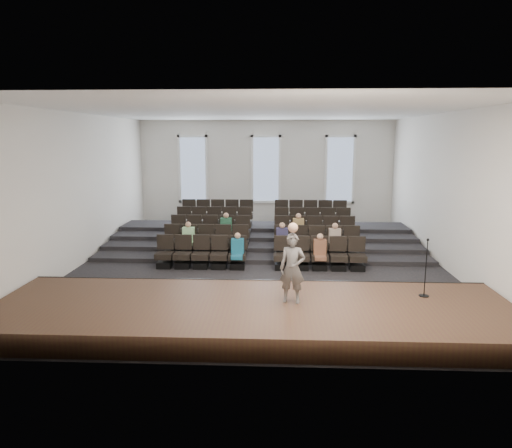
# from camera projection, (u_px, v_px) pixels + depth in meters

# --- Properties ---
(ground) EXTENTS (14.00, 14.00, 0.00)m
(ground) POSITION_uv_depth(u_px,v_px,m) (261.00, 264.00, 15.40)
(ground) COLOR black
(ground) RESTS_ON ground
(ceiling) EXTENTS (12.00, 14.00, 0.02)m
(ceiling) POSITION_uv_depth(u_px,v_px,m) (261.00, 112.00, 14.46)
(ceiling) COLOR white
(ceiling) RESTS_ON ground
(wall_back) EXTENTS (12.00, 0.04, 5.00)m
(wall_back) POSITION_uv_depth(u_px,v_px,m) (266.00, 173.00, 21.82)
(wall_back) COLOR silver
(wall_back) RESTS_ON ground
(wall_front) EXTENTS (12.00, 0.04, 5.00)m
(wall_front) POSITION_uv_depth(u_px,v_px,m) (246.00, 236.00, 8.04)
(wall_front) COLOR silver
(wall_front) RESTS_ON ground
(wall_left) EXTENTS (0.04, 14.00, 5.00)m
(wall_left) POSITION_uv_depth(u_px,v_px,m) (81.00, 189.00, 15.20)
(wall_left) COLOR silver
(wall_left) RESTS_ON ground
(wall_right) EXTENTS (0.04, 14.00, 5.00)m
(wall_right) POSITION_uv_depth(u_px,v_px,m) (447.00, 191.00, 14.66)
(wall_right) COLOR silver
(wall_right) RESTS_ON ground
(stage) EXTENTS (11.80, 3.60, 0.50)m
(stage) POSITION_uv_depth(u_px,v_px,m) (252.00, 315.00, 10.35)
(stage) COLOR #3D251A
(stage) RESTS_ON ground
(stage_lip) EXTENTS (11.80, 0.06, 0.52)m
(stage_lip) POSITION_uv_depth(u_px,v_px,m) (256.00, 289.00, 12.08)
(stage_lip) COLOR black
(stage_lip) RESTS_ON ground
(risers) EXTENTS (11.80, 4.80, 0.60)m
(risers) POSITION_uv_depth(u_px,v_px,m) (263.00, 238.00, 18.47)
(risers) COLOR black
(risers) RESTS_ON ground
(seating_rows) EXTENTS (6.80, 4.70, 1.67)m
(seating_rows) POSITION_uv_depth(u_px,v_px,m) (262.00, 235.00, 16.78)
(seating_rows) COLOR black
(seating_rows) RESTS_ON ground
(windows) EXTENTS (8.44, 0.10, 3.24)m
(windows) POSITION_uv_depth(u_px,v_px,m) (266.00, 169.00, 21.71)
(windows) COLOR white
(windows) RESTS_ON wall_back
(audience) EXTENTS (5.45, 2.64, 1.10)m
(audience) POSITION_uv_depth(u_px,v_px,m) (269.00, 237.00, 15.67)
(audience) COLOR #196481
(audience) RESTS_ON seating_rows
(speaker) EXTENTS (0.64, 0.48, 1.60)m
(speaker) POSITION_uv_depth(u_px,v_px,m) (292.00, 268.00, 10.30)
(speaker) COLOR #5B5857
(speaker) RESTS_ON stage
(mic_stand) EXTENTS (0.23, 0.23, 1.40)m
(mic_stand) POSITION_uv_depth(u_px,v_px,m) (425.00, 279.00, 10.74)
(mic_stand) COLOR black
(mic_stand) RESTS_ON stage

